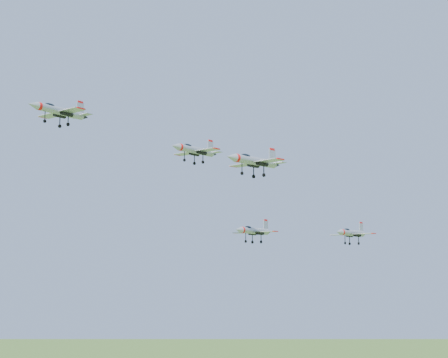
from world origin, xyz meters
TOP-DOWN VIEW (x-y plane):
  - jet_lead at (-23.53, 15.35)m, footprint 13.76×11.59m
  - jet_left_high at (-0.82, 3.01)m, footprint 12.74×10.66m
  - jet_right_high at (-2.09, -15.31)m, footprint 13.20×10.92m
  - jet_left_low at (16.69, 5.27)m, footprint 12.61×10.61m
  - jet_right_low at (22.61, -15.96)m, footprint 10.88×9.10m

SIDE VIEW (x-z plane):
  - jet_right_low at x=22.61m, z-range 120.42..123.33m
  - jet_left_low at x=16.69m, z-range 121.30..124.69m
  - jet_right_high at x=-2.09m, z-range 131.52..135.05m
  - jet_left_high at x=-0.82m, z-range 136.25..139.66m
  - jet_lead at x=-23.53m, z-range 142.64..146.34m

